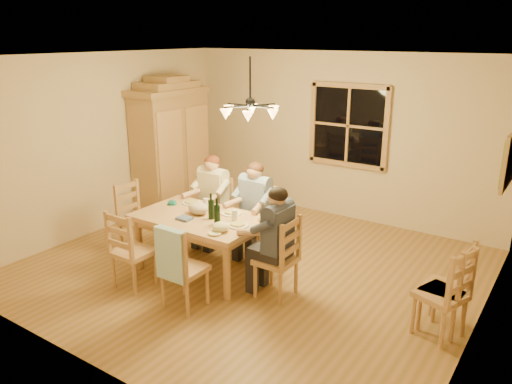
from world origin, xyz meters
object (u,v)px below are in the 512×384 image
Objects in this scene: chair_near_left at (134,263)px; chandelier at (250,110)px; chair_far_left at (213,225)px; wine_bottle_a at (211,206)px; child at (173,229)px; chair_far_right at (255,235)px; wine_bottle_b at (217,211)px; adult_slate_man at (276,229)px; adult_plaid_man at (255,198)px; dining_table at (200,224)px; armoire at (171,151)px; chair_near_right at (185,281)px; chair_spare_front at (439,308)px; chair_end_left at (139,231)px; chair_end_right at (276,272)px; adult_woman at (212,189)px; chair_spare_back at (443,302)px.

chandelier is at bearing 53.33° from chair_near_left.
wine_bottle_a reaches higher than chair_far_left.
child is at bearing 101.38° from chair_near_left.
wine_bottle_b is (0.05, -0.87, 0.62)m from chair_far_right.
chair_far_right is 1.13× the size of adult_slate_man.
adult_plaid_man reaches higher than chair_far_right.
adult_slate_man reaches higher than dining_table.
chair_near_right is (2.35, -2.33, -0.75)m from armoire.
chandelier is 0.47× the size of dining_table.
armoire is 2.50m from chair_far_right.
chair_near_right is at bearing 93.37° from adult_plaid_man.
armoire reaches higher than chair_spare_front.
chair_end_left is at bearing 90.00° from adult_slate_man.
chair_end_right is 1.13× the size of adult_woman.
chair_far_right and chair_spare_back have the same top height.
chair_far_right is 1.00× the size of chair_near_left.
dining_table is 0.46m from wine_bottle_b.
wine_bottle_a is at bearing 127.70° from chair_far_left.
chair_far_left is at bearing 117.90° from chair_near_right.
chair_near_right is 2.71m from chair_spare_front.
dining_table is 0.33m from wine_bottle_a.
adult_woman is at bearing 117.90° from chair_near_right.
chair_far_right is at bearing 16.89° from child.
adult_woman reaches higher than chair_end_left.
chair_end_left is at bearing 153.43° from chair_near_right.
chandelier reaches higher than chair_near_left.
chair_far_left is at bearing 63.43° from chair_end_right.
armoire is 2.84m from wine_bottle_b.
chair_near_left is 0.81m from chair_near_right.
chair_end_left is (-1.45, -0.78, 0.00)m from chair_far_right.
chair_far_left is (-0.89, 0.34, -1.77)m from chandelier.
adult_woman is 1.17m from wine_bottle_b.
chair_far_left is 1.72m from chair_end_right.
chandelier is at bearing -2.84° from child.
armoire is at bearing 62.87° from chair_end_right.
adult_slate_man is 2.65× the size of wine_bottle_a.
chair_far_left is at bearing 100.48° from chair_spare_front.
chair_far_left reaches higher than child.
chair_end_left is at bearing 133.26° from chair_near_left.
adult_plaid_man is at bearing -180.00° from adult_woman.
adult_slate_man is (0.65, -0.42, -1.24)m from chandelier.
chair_near_right reaches higher than dining_table.
chair_far_left is 1.06m from chair_end_left.
adult_plaid_man is (1.45, 0.78, 0.54)m from chair_end_left.
chair_end_right is 1.00× the size of chair_spare_back.
chair_spare_front is at bearing 16.53° from chair_near_left.
wine_bottle_a is at bearing 52.77° from chair_near_left.
armoire reaches higher than wine_bottle_b.
chair_end_left and chair_spare_front have the same top height.
adult_woman reaches higher than chair_end_right.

